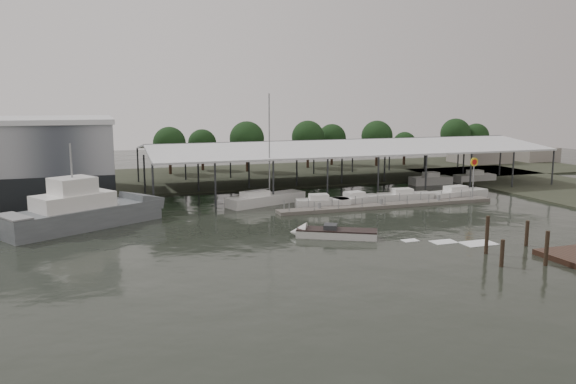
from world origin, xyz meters
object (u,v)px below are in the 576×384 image
object	(u,v)px
white_sailboat	(265,199)
speedboat_underway	(330,233)
grey_trawler	(84,212)
shell_fuel_sign	(474,171)

from	to	relation	value
white_sailboat	speedboat_underway	world-z (taller)	white_sailboat
white_sailboat	speedboat_underway	bearing A→B (deg)	-107.76
grey_trawler	shell_fuel_sign	bearing A→B (deg)	-30.68
shell_fuel_sign	white_sailboat	distance (m)	26.60
shell_fuel_sign	white_sailboat	world-z (taller)	white_sailboat
grey_trawler	white_sailboat	size ratio (longest dim) A/B	1.19
white_sailboat	speedboat_underway	xyz separation A→B (m)	(0.90, -18.08, -0.26)
shell_fuel_sign	speedboat_underway	bearing A→B (deg)	-154.87
grey_trawler	white_sailboat	bearing A→B (deg)	-13.96
grey_trawler	white_sailboat	distance (m)	21.76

